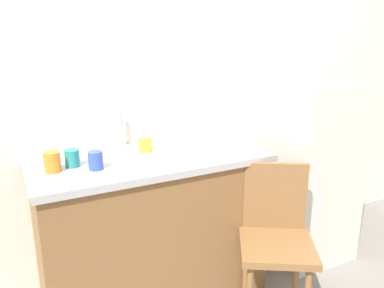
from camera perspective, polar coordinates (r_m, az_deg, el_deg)
The scene contains 11 objects.
back_wall at distance 2.69m, azimuth -0.21°, elevation 9.54°, with size 4.80×0.10×2.59m, color white.
cabinet_base at distance 2.48m, azimuth -5.83°, elevation -12.22°, with size 1.31×0.60×0.87m, color olive.
countertop at distance 2.29m, azimuth -6.16°, elevation -2.16°, with size 1.35×0.64×0.04m, color #B7B7BC.
faucet at distance 2.46m, azimuth -10.31°, elevation 2.14°, with size 0.02×0.02×0.22m, color #B7B7BC.
refrigerator at distance 2.97m, azimuth 16.06°, elevation -3.44°, with size 0.54×0.63×1.29m, color silver.
chair at distance 2.32m, azimuth 12.03°, elevation -12.90°, with size 0.55×0.55×0.89m.
dish_tray at distance 2.44m, azimuth 4.00°, elevation 0.18°, with size 0.28×0.20×0.05m, color white.
cup_orange at distance 2.13m, azimuth -19.60°, elevation -2.47°, with size 0.08×0.08×0.11m, color orange.
cup_teal at distance 2.18m, azimuth -16.98°, elevation -1.97°, with size 0.08×0.08×0.09m, color teal.
cup_yellow at distance 2.36m, azimuth -6.79°, elevation -0.14°, with size 0.08×0.08×0.08m, color yellow.
cup_blue at distance 2.10m, azimuth -13.80°, elevation -2.32°, with size 0.08×0.08×0.10m, color blue.
Camera 1 is at (-1.19, -1.39, 1.62)m, focal length 36.79 mm.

